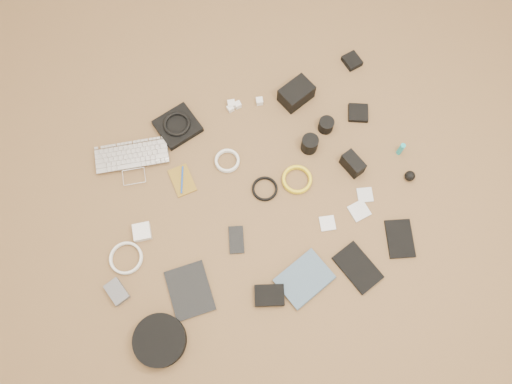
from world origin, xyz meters
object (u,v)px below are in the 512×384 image
object	(u,v)px
laptop	(133,165)
dslr_camera	(296,94)
paperback	(317,294)
tablet	(190,291)
phone	(236,240)
headphone_case	(160,340)

from	to	relation	value
laptop	dslr_camera	distance (m)	0.81
dslr_camera	paperback	xyz separation A→B (m)	(-0.26, -0.88, -0.03)
tablet	phone	xyz separation A→B (m)	(0.25, 0.13, -0.00)
laptop	dslr_camera	bearing A→B (deg)	14.77
dslr_camera	tablet	distance (m)	1.01
phone	laptop	bearing A→B (deg)	140.00
headphone_case	dslr_camera	bearing A→B (deg)	42.09
tablet	headphone_case	distance (m)	0.23
phone	paperback	distance (m)	0.40
phone	headphone_case	world-z (taller)	headphone_case
dslr_camera	headphone_case	world-z (taller)	dslr_camera
laptop	phone	xyz separation A→B (m)	(0.31, -0.48, -0.01)
tablet	paperback	distance (m)	0.52
dslr_camera	paperback	bearing A→B (deg)	-126.11
laptop	dslr_camera	size ratio (longest dim) A/B	2.21
dslr_camera	headphone_case	bearing A→B (deg)	-157.31
phone	paperback	size ratio (longest dim) A/B	0.56
headphone_case	paperback	world-z (taller)	headphone_case
phone	headphone_case	xyz separation A→B (m)	(-0.42, -0.28, 0.02)
paperback	laptop	bearing A→B (deg)	15.39
tablet	paperback	bearing A→B (deg)	-19.79
laptop	tablet	distance (m)	0.62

